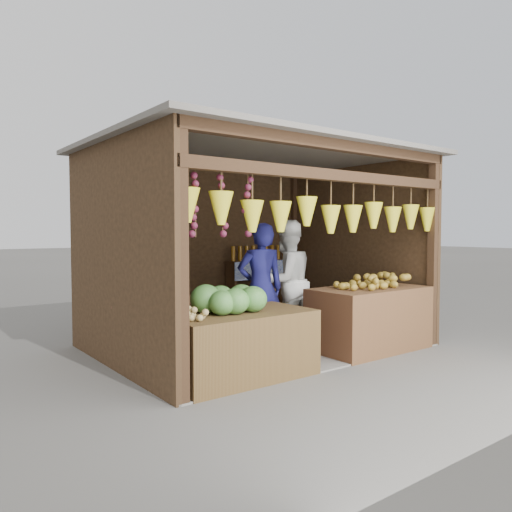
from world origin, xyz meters
The scene contains 12 objects.
ground centered at (0.00, 0.00, 0.00)m, with size 80.00×80.00×0.00m, color #514F49.
stall_structure centered at (-0.03, -0.04, 1.67)m, with size 4.30×3.30×2.66m.
back_shelf centered at (1.05, 1.28, 0.87)m, with size 1.25×0.32×1.32m.
counter_left centered at (-1.05, -1.08, 0.35)m, with size 1.60×0.85×0.71m, color #452E17.
counter_right centered at (1.05, -1.09, 0.41)m, with size 1.60×0.85×0.83m, color #4A2A18.
stool centered at (-1.74, -0.03, 0.15)m, with size 0.32×0.32×0.30m, color black.
man_standing centered at (-0.21, -0.36, 0.84)m, with size 0.61×0.40×1.67m, color #151550.
woman_standing centered at (0.44, -0.12, 0.86)m, with size 0.84×0.65×1.73m, color white.
vendor_seated centered at (-1.74, -0.03, 0.90)m, with size 0.58×0.38×1.19m, color #532E21.
melon_pile centered at (-1.12, -1.06, 0.87)m, with size 1.00×0.50×0.32m, color #185216, non-canonical shape.
tanfruit_pile centered at (-1.72, -1.17, 0.77)m, with size 0.34×0.40×0.13m, color tan, non-canonical shape.
mango_pile centered at (1.12, -1.11, 0.94)m, with size 1.40×0.64×0.22m, color #AE5817, non-canonical shape.
Camera 1 is at (-4.09, -5.42, 1.59)m, focal length 35.00 mm.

